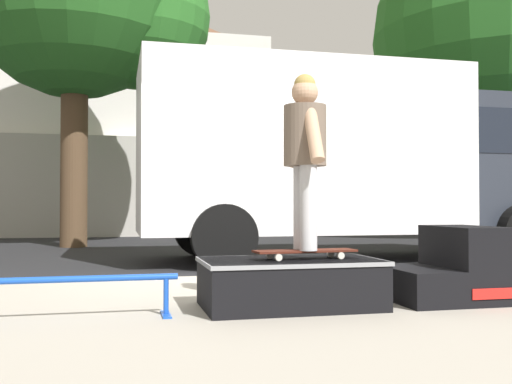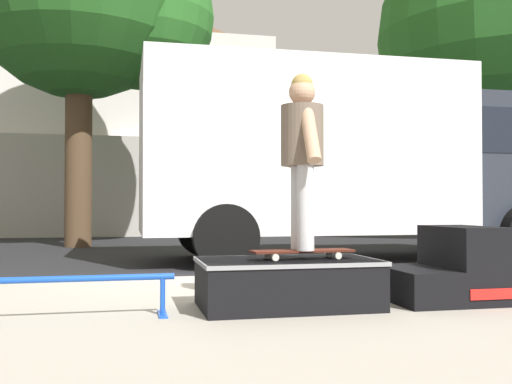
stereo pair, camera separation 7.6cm
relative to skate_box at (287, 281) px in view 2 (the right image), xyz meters
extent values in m
plane|color=black|center=(-0.12, 2.59, -0.31)|extent=(140.00, 140.00, 0.00)
cube|color=#A8A093|center=(-0.12, -0.41, -0.25)|extent=(50.00, 5.00, 0.12)
cube|color=black|center=(0.00, 0.00, -0.01)|extent=(1.30, 0.76, 0.36)
cube|color=gray|center=(0.00, 0.00, 0.15)|extent=(1.32, 0.78, 0.03)
cube|color=black|center=(1.05, 0.00, -0.06)|extent=(0.42, 0.75, 0.27)
cube|color=black|center=(1.47, 0.00, 0.10)|extent=(0.42, 0.75, 0.59)
cube|color=red|center=(1.47, -0.38, -0.09)|extent=(0.37, 0.01, 0.08)
cylinder|color=blue|center=(-1.54, -0.10, 0.07)|extent=(1.38, 0.04, 0.04)
cylinder|color=blue|center=(-0.93, -0.10, -0.06)|extent=(0.04, 0.04, 0.27)
cube|color=blue|center=(-0.93, -0.10, -0.19)|extent=(0.06, 0.28, 0.01)
cube|color=#4C1E14|center=(0.11, -0.02, 0.23)|extent=(0.79, 0.26, 0.02)
cylinder|color=silver|center=(0.36, 0.09, 0.19)|extent=(0.05, 0.03, 0.05)
cylinder|color=silver|center=(0.37, -0.09, 0.19)|extent=(0.05, 0.03, 0.05)
cylinder|color=silver|center=(-0.14, 0.06, 0.19)|extent=(0.05, 0.03, 0.05)
cylinder|color=silver|center=(-0.13, -0.12, 0.19)|extent=(0.05, 0.03, 0.05)
cylinder|color=silver|center=(0.11, 0.07, 0.55)|extent=(0.13, 0.13, 0.63)
cylinder|color=silver|center=(0.11, -0.10, 0.55)|extent=(0.13, 0.13, 0.63)
cylinder|color=#726051|center=(0.11, -0.02, 1.09)|extent=(0.32, 0.32, 0.46)
cylinder|color=tan|center=(0.11, 0.19, 1.08)|extent=(0.10, 0.28, 0.43)
cylinder|color=tan|center=(0.11, -0.22, 1.08)|extent=(0.10, 0.28, 0.43)
sphere|color=tan|center=(0.11, -0.02, 1.42)|extent=(0.20, 0.20, 0.20)
sphere|color=tan|center=(0.11, -0.02, 1.48)|extent=(0.17, 0.17, 0.17)
cube|color=white|center=(1.54, 4.79, 1.44)|extent=(5.00, 2.35, 2.60)
cube|color=#282D38|center=(4.99, 4.79, 1.24)|extent=(1.90, 2.16, 2.20)
cube|color=black|center=(4.99, 4.79, 1.72)|extent=(1.92, 2.19, 0.70)
cylinder|color=black|center=(4.84, 5.97, 0.14)|extent=(0.90, 0.28, 0.90)
cylinder|color=black|center=(0.15, 5.97, 0.14)|extent=(0.90, 0.28, 0.90)
cylinder|color=black|center=(0.15, 3.62, 0.14)|extent=(0.90, 0.28, 0.90)
cylinder|color=brown|center=(-2.16, 8.72, 1.69)|extent=(0.56, 0.56, 4.00)
sphere|color=#286623|center=(-0.84, 8.72, 4.65)|extent=(3.12, 3.12, 3.12)
cylinder|color=brown|center=(8.41, 9.33, 1.32)|extent=(0.56, 0.56, 3.27)
sphere|color=#286623|center=(8.41, 9.33, 5.03)|extent=(6.38, 6.38, 6.38)
cube|color=silver|center=(-1.24, 16.71, 2.69)|extent=(9.00, 7.50, 6.00)
cube|color=#B2ADA3|center=(-1.24, 12.71, 1.09)|extent=(9.00, 0.50, 2.80)
pyramid|color=brown|center=(-1.24, 16.71, 6.89)|extent=(9.54, 7.95, 2.40)
camera|label=1|loc=(-1.26, -4.24, 0.57)|focal=41.39mm
camera|label=2|loc=(-1.18, -4.26, 0.57)|focal=41.39mm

